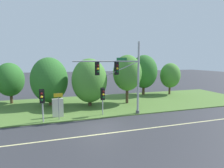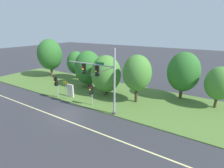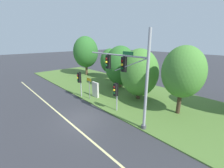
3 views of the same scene
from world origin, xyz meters
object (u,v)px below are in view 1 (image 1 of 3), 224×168
(route_sign_post, at_px, (58,102))
(info_kiosk, at_px, (58,108))
(tree_left_of_mast, at_px, (10,80))
(tree_behind_signpost, at_px, (49,80))
(tree_tall_centre, at_px, (127,73))
(tree_furthest_back, at_px, (170,75))
(tree_right_far, at_px, (144,72))
(traffic_signal_mast, at_px, (122,74))
(pedestrian_signal_near_kerb, at_px, (103,96))
(pedestrian_signal_further_along, at_px, (42,99))
(tree_mid_verge, at_px, (90,81))

(route_sign_post, xyz_separation_m, info_kiosk, (-0.09, 0.94, -0.78))
(tree_left_of_mast, bearing_deg, route_sign_post, -54.87)
(tree_behind_signpost, xyz_separation_m, tree_tall_centre, (9.93, -1.92, 0.83))
(tree_furthest_back, bearing_deg, tree_right_far, 167.46)
(traffic_signal_mast, relative_size, route_sign_post, 2.89)
(info_kiosk, bearing_deg, tree_left_of_mast, 127.87)
(pedestrian_signal_near_kerb, bearing_deg, tree_furthest_back, 30.26)
(pedestrian_signal_further_along, bearing_deg, tree_right_far, 32.27)
(traffic_signal_mast, distance_m, route_sign_post, 6.97)
(pedestrian_signal_near_kerb, height_order, tree_furthest_back, tree_furthest_back)
(pedestrian_signal_further_along, height_order, info_kiosk, pedestrian_signal_further_along)
(route_sign_post, distance_m, tree_tall_centre, 10.17)
(pedestrian_signal_near_kerb, height_order, tree_tall_centre, tree_tall_centre)
(pedestrian_signal_further_along, bearing_deg, traffic_signal_mast, 1.01)
(tree_mid_verge, bearing_deg, traffic_signal_mast, -61.69)
(tree_mid_verge, distance_m, tree_tall_centre, 5.13)
(tree_behind_signpost, distance_m, tree_tall_centre, 10.14)
(pedestrian_signal_near_kerb, height_order, route_sign_post, pedestrian_signal_near_kerb)
(pedestrian_signal_further_along, relative_size, route_sign_post, 1.18)
(traffic_signal_mast, height_order, route_sign_post, traffic_signal_mast)
(pedestrian_signal_further_along, xyz_separation_m, info_kiosk, (1.34, 1.40, -1.35))
(route_sign_post, height_order, tree_behind_signpost, tree_behind_signpost)
(pedestrian_signal_near_kerb, distance_m, info_kiosk, 4.77)
(pedestrian_signal_further_along, height_order, tree_furthest_back, tree_furthest_back)
(tree_furthest_back, bearing_deg, pedestrian_signal_near_kerb, -149.74)
(tree_behind_signpost, relative_size, tree_tall_centre, 0.95)
(tree_tall_centre, bearing_deg, pedestrian_signal_near_kerb, -136.00)
(tree_behind_signpost, distance_m, info_kiosk, 5.91)
(pedestrian_signal_further_along, xyz_separation_m, tree_furthest_back, (19.64, 8.60, 0.94))
(tree_mid_verge, bearing_deg, tree_furthest_back, 14.01)
(tree_mid_verge, height_order, info_kiosk, tree_mid_verge)
(traffic_signal_mast, relative_size, tree_furthest_back, 1.45)
(tree_left_of_mast, xyz_separation_m, tree_tall_centre, (15.01, -4.35, 0.87))
(pedestrian_signal_further_along, xyz_separation_m, tree_behind_signpost, (0.37, 6.75, 0.97))
(tree_tall_centre, relative_size, tree_furthest_back, 1.22)
(route_sign_post, bearing_deg, tree_mid_verge, 49.96)
(tree_furthest_back, bearing_deg, pedestrian_signal_further_along, -156.36)
(tree_left_of_mast, relative_size, tree_furthest_back, 1.02)
(traffic_signal_mast, relative_size, tree_tall_centre, 1.19)
(tree_tall_centre, bearing_deg, route_sign_post, -153.77)
(route_sign_post, bearing_deg, traffic_signal_mast, -2.87)
(info_kiosk, bearing_deg, tree_mid_verge, 42.73)
(pedestrian_signal_further_along, distance_m, info_kiosk, 2.36)
(tree_tall_centre, distance_m, info_kiosk, 10.10)
(tree_tall_centre, relative_size, tree_right_far, 0.97)
(route_sign_post, bearing_deg, info_kiosk, 95.18)
(tree_tall_centre, distance_m, tree_furthest_back, 10.11)
(traffic_signal_mast, height_order, tree_behind_signpost, traffic_signal_mast)
(tree_tall_centre, relative_size, info_kiosk, 3.42)
(pedestrian_signal_near_kerb, bearing_deg, route_sign_post, -178.55)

